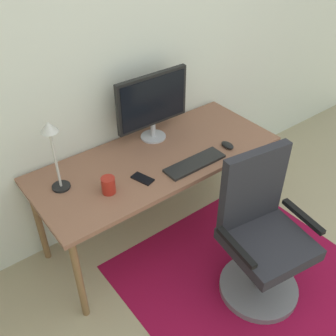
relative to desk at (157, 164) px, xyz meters
name	(u,v)px	position (x,y,z in m)	size (l,w,h in m)	color
wall_back	(119,52)	(0.01, 0.42, 0.65)	(6.00, 0.10, 2.60)	silver
area_rug	(247,279)	(0.21, -0.73, -0.65)	(1.52, 1.44, 0.01)	maroon
desk	(157,164)	(0.00, 0.00, 0.00)	(1.68, 0.70, 0.71)	brown
monitor	(152,102)	(0.12, 0.21, 0.34)	(0.55, 0.18, 0.48)	#B2B2B7
keyboard	(195,163)	(0.14, -0.22, 0.07)	(0.43, 0.13, 0.02)	black
computer_mouse	(227,145)	(0.45, -0.21, 0.08)	(0.06, 0.10, 0.03)	black
coffee_cup	(108,185)	(-0.44, -0.12, 0.11)	(0.08, 0.08, 0.10)	#A02218
cell_phone	(143,179)	(-0.21, -0.14, 0.07)	(0.07, 0.14, 0.01)	black
desk_lamp	(52,143)	(-0.65, 0.09, 0.38)	(0.11, 0.11, 0.45)	black
office_chair	(261,242)	(0.22, -0.77, -0.24)	(0.59, 0.53, 1.00)	slate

